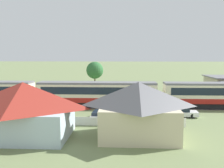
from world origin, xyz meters
name	(u,v)px	position (x,y,z in m)	size (l,w,h in m)	color
passenger_train	(162,94)	(-11.60, 0.22, 2.26)	(80.67, 3.17, 4.08)	#AD1E19
railway_track	(204,108)	(-4.86, 0.22, 0.01)	(144.61, 3.60, 0.04)	#665B51
cottage_red_roof	(24,109)	(-27.92, -14.66, 2.95)	(9.90, 6.78, 5.68)	silver
cottage_grey_roof	(138,109)	(-16.27, -14.20, 2.97)	(8.30, 6.28, 5.72)	beige
parked_car_white	(182,112)	(-9.79, -5.55, 0.61)	(4.36, 2.05, 1.30)	white
parked_car_white_2	(99,116)	(-20.89, -8.01, 0.60)	(2.46, 4.68, 1.24)	white
yard_tree_0	(95,70)	(-24.97, 21.24, 4.68)	(4.28, 4.28, 6.83)	#4C3823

